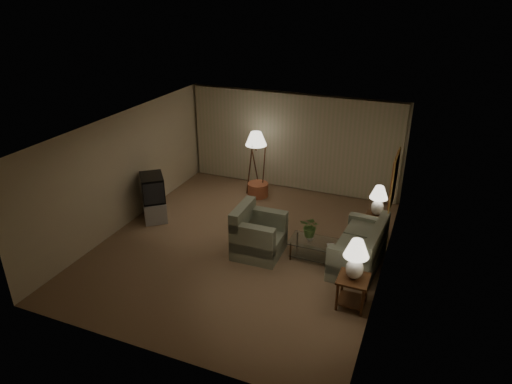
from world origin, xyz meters
TOP-DOWN VIEW (x-y plane):
  - ground at (0.00, 0.00)m, footprint 7.00×7.00m
  - room_shell at (0.02, 1.51)m, footprint 6.04×7.02m
  - sofa at (2.50, 0.17)m, footprint 1.82×1.10m
  - armchair at (0.46, -0.17)m, footprint 1.05×1.00m
  - side_table_near at (2.65, -1.18)m, footprint 0.54×0.54m
  - side_table_far at (2.65, 1.42)m, footprint 0.44×0.37m
  - table_lamp_near at (2.65, -1.18)m, footprint 0.44×0.44m
  - table_lamp_far at (2.65, 1.42)m, footprint 0.40×0.40m
  - coffee_table at (1.65, 0.07)m, footprint 1.13×0.62m
  - tv_cabinet at (-2.55, 0.38)m, footprint 1.35×1.34m
  - crt_tv at (-2.55, 0.38)m, footprint 1.25×1.24m
  - floor_lamp at (-0.78, 2.69)m, footprint 0.57×0.57m
  - ottoman at (-0.66, 2.52)m, footprint 0.61×0.61m
  - vase at (1.50, 0.07)m, footprint 0.16×0.16m
  - flowers at (1.50, 0.07)m, footprint 0.46×0.42m
  - book at (1.90, -0.03)m, footprint 0.23×0.26m

SIDE VIEW (x-z plane):
  - ground at x=0.00m, z-range 0.00..0.00m
  - ottoman at x=-0.66m, z-range 0.00..0.37m
  - tv_cabinet at x=-2.55m, z-range 0.00..0.50m
  - coffee_table at x=1.65m, z-range 0.07..0.48m
  - sofa at x=2.50m, z-range 0.00..0.75m
  - side_table_far at x=2.65m, z-range 0.09..0.69m
  - side_table_near at x=2.65m, z-range 0.11..0.71m
  - book at x=1.90m, z-range 0.41..0.43m
  - armchair at x=0.46m, z-range 0.00..0.86m
  - vase at x=1.50m, z-range 0.41..0.56m
  - flowers at x=1.50m, z-range 0.56..1.01m
  - crt_tv at x=-2.55m, z-range 0.50..1.13m
  - floor_lamp at x=-0.78m, z-range 0.04..1.80m
  - table_lamp_far at x=2.65m, z-range 0.66..1.36m
  - table_lamp_near at x=2.65m, z-range 0.67..1.44m
  - room_shell at x=0.02m, z-range 0.39..3.11m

